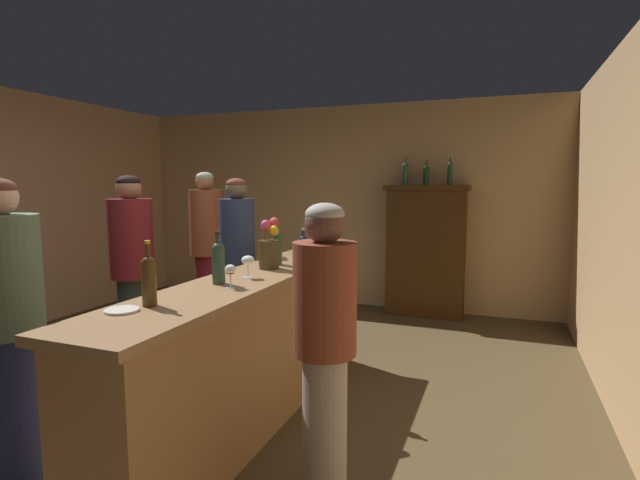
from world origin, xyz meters
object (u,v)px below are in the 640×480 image
(flower_arrangement, at_px, (269,249))
(patron_in_grey, at_px, (238,262))
(wine_bottle_syrah, at_px, (303,248))
(patron_tall, at_px, (207,247))
(wine_bottle_rose, at_px, (277,246))
(display_bottle_midleft, at_px, (426,174))
(patron_near_entrance, at_px, (7,323))
(wine_bottle_malbec, at_px, (149,278))
(cheese_plate, at_px, (122,310))
(display_bottle_center, at_px, (450,172))
(bar_counter, at_px, (248,350))
(wine_glass_mid, at_px, (311,246))
(wine_bottle_chardonnay, at_px, (218,261))
(patron_in_navy, at_px, (132,267))
(bartender, at_px, (325,340))
(wine_glass_rear, at_px, (230,271))
(display_bottle_left, at_px, (405,173))
(display_cabinet, at_px, (426,248))
(wine_glass_front, at_px, (248,261))

(flower_arrangement, bearing_deg, patron_in_grey, 136.90)
(wine_bottle_syrah, relative_size, patron_tall, 0.16)
(wine_bottle_rose, bearing_deg, patron_tall, 143.70)
(patron_in_grey, bearing_deg, display_bottle_midleft, 130.64)
(patron_tall, xyz_separation_m, patron_near_entrance, (0.49, -2.48, -0.06))
(wine_bottle_malbec, distance_m, wine_bottle_rose, 1.33)
(cheese_plate, xyz_separation_m, patron_in_grey, (-0.47, 1.84, -0.08))
(wine_bottle_malbec, xyz_separation_m, display_bottle_midleft, (0.75, 3.92, 0.58))
(wine_bottle_syrah, bearing_deg, display_bottle_center, 72.92)
(cheese_plate, height_order, patron_in_grey, patron_in_grey)
(wine_bottle_rose, xyz_separation_m, flower_arrangement, (0.02, -0.18, 0.01))
(bar_counter, height_order, wine_glass_mid, wine_glass_mid)
(wine_bottle_chardonnay, height_order, flower_arrangement, flower_arrangement)
(cheese_plate, distance_m, patron_tall, 2.66)
(cheese_plate, bearing_deg, patron_in_navy, 131.02)
(patron_in_grey, height_order, bartender, patron_in_grey)
(cheese_plate, height_order, bartender, bartender)
(wine_bottle_rose, distance_m, wine_bottle_syrah, 0.20)
(wine_glass_rear, height_order, display_bottle_left, display_bottle_left)
(display_cabinet, height_order, patron_tall, patron_tall)
(bar_counter, bearing_deg, patron_in_grey, 124.10)
(bar_counter, distance_m, patron_in_navy, 1.39)
(wine_bottle_chardonnay, xyz_separation_m, patron_near_entrance, (-0.75, -0.80, -0.24))
(patron_tall, bearing_deg, wine_glass_front, -6.03)
(flower_arrangement, bearing_deg, display_bottle_left, 81.26)
(bar_counter, relative_size, wine_glass_front, 19.08)
(wine_bottle_malbec, bearing_deg, display_bottle_center, 75.36)
(display_cabinet, bearing_deg, wine_bottle_rose, -105.44)
(wine_bottle_malbec, relative_size, wine_bottle_syrah, 1.18)
(display_bottle_left, bearing_deg, wine_glass_mid, -98.16)
(display_bottle_center, xyz_separation_m, patron_near_entrance, (-1.75, -4.14, -0.84))
(patron_near_entrance, bearing_deg, display_bottle_center, 27.90)
(wine_glass_rear, relative_size, display_bottle_left, 0.42)
(wine_bottle_chardonnay, xyz_separation_m, bartender, (0.81, -0.33, -0.29))
(flower_arrangement, bearing_deg, cheese_plate, -95.59)
(wine_bottle_chardonnay, height_order, display_bottle_left, display_bottle_left)
(wine_bottle_syrah, height_order, patron_near_entrance, patron_near_entrance)
(wine_glass_mid, relative_size, cheese_plate, 0.90)
(wine_bottle_rose, bearing_deg, wine_bottle_syrah, 13.19)
(bar_counter, distance_m, wine_bottle_chardonnay, 0.68)
(wine_glass_front, relative_size, display_bottle_midleft, 0.49)
(display_bottle_center, bearing_deg, bar_counter, -106.99)
(cheese_plate, bearing_deg, wine_glass_front, 80.64)
(cheese_plate, xyz_separation_m, patron_tall, (-1.16, 2.39, -0.05))
(cheese_plate, height_order, display_bottle_midleft, display_bottle_midleft)
(patron_in_grey, bearing_deg, flower_arrangement, 27.33)
(display_bottle_center, xyz_separation_m, patron_in_navy, (-2.23, -2.73, -0.81))
(wine_bottle_syrah, distance_m, display_bottle_midleft, 2.66)
(wine_bottle_syrah, bearing_deg, patron_tall, 148.68)
(wine_bottle_malbec, xyz_separation_m, wine_glass_rear, (0.16, 0.49, -0.04))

